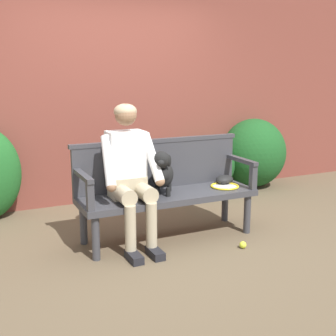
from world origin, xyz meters
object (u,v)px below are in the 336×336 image
at_px(tennis_racket, 224,185).
at_px(garden_bench, 168,199).
at_px(person_seated, 129,170).
at_px(dog_on_bench, 162,172).
at_px(baseball_glove, 224,179).
at_px(tennis_ball, 243,245).

bearing_deg(tennis_racket, garden_bench, 179.22).
relative_size(person_seated, tennis_racket, 2.29).
distance_m(dog_on_bench, tennis_racket, 0.73).
xyz_separation_m(dog_on_bench, baseball_glove, (0.77, 0.11, -0.17)).
bearing_deg(garden_bench, tennis_racket, -0.78).
distance_m(dog_on_bench, baseball_glove, 0.80).
relative_size(dog_on_bench, tennis_ball, 6.66).
bearing_deg(baseball_glove, tennis_racket, -151.45).
xyz_separation_m(person_seated, tennis_ball, (0.92, -0.52, -0.69)).
relative_size(person_seated, tennis_ball, 20.12).
height_order(garden_bench, tennis_ball, garden_bench).
distance_m(dog_on_bench, tennis_ball, 1.01).
height_order(garden_bench, baseball_glove, baseball_glove).
xyz_separation_m(garden_bench, tennis_racket, (0.63, -0.01, 0.07)).
bearing_deg(baseball_glove, garden_bench, 158.98).
relative_size(dog_on_bench, baseball_glove, 2.00).
bearing_deg(dog_on_bench, garden_bench, 16.57).
distance_m(garden_bench, dog_on_bench, 0.29).
height_order(person_seated, tennis_racket, person_seated).
relative_size(garden_bench, tennis_racket, 3.00).
distance_m(person_seated, tennis_ball, 1.26).
height_order(tennis_racket, baseball_glove, baseball_glove).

